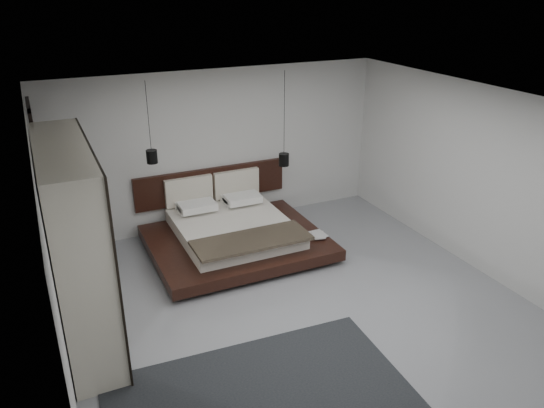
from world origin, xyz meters
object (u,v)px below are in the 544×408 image
pendant_left (152,156)px  wardrobe (76,245)px  bed (233,232)px  pendant_right (284,159)px  lattice_screen (43,190)px

pendant_left → wardrobe: pendant_left is taller
bed → pendant_right: (1.14, 0.44, 0.98)m
bed → pendant_right: pendant_right is taller
bed → pendant_left: pendant_left is taller
pendant_left → wardrobe: (-1.36, -1.82, -0.39)m
pendant_left → pendant_right: same height
wardrobe → bed: bearing=28.9°
lattice_screen → wardrobe: 1.94m
bed → pendant_right: bearing=21.0°
lattice_screen → pendant_right: (3.90, -0.10, -0.03)m
pendant_left → wardrobe: size_ratio=0.51×
pendant_left → pendant_right: bearing=-0.0°
lattice_screen → pendant_left: bearing=-3.7°
pendant_left → pendant_right: 2.31m
pendant_left → wardrobe: 2.31m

